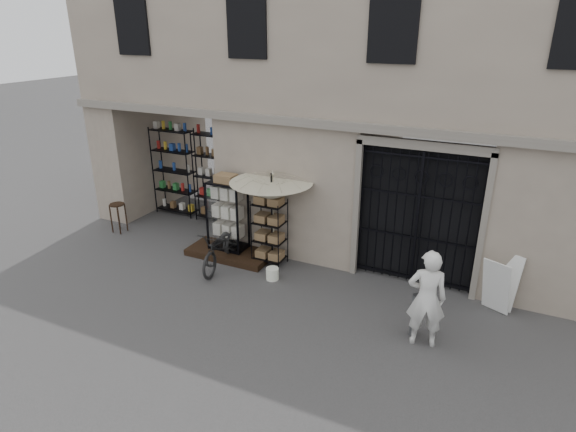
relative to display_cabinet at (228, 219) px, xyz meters
The scene contains 15 objects.
ground 3.12m from the display_cabinet, 33.73° to the right, with size 80.00×80.00×0.00m, color black.
main_building 4.97m from the display_cabinet, 43.32° to the left, with size 14.00×4.00×9.00m, color gray.
shop_recess 2.40m from the display_cabinet, 150.48° to the left, with size 3.00×1.70×3.00m, color black.
shop_shelving 2.66m from the display_cabinet, 141.54° to the left, with size 2.70×0.50×2.50m, color black.
iron_gate 4.32m from the display_cabinet, ahead, with size 2.50×0.21×3.00m.
step_platform 0.82m from the display_cabinet, 52.44° to the right, with size 2.00×0.90×0.15m, color black.
display_cabinet is the anchor object (origin of this frame).
wire_rack 1.12m from the display_cabinet, ahead, with size 0.73×0.56×1.55m.
market_umbrella 1.52m from the display_cabinet, ahead, with size 2.10×2.11×2.59m.
white_bucket 1.81m from the display_cabinet, 24.02° to the right, with size 0.27×0.27×0.26m, color white.
bicycle 1.10m from the display_cabinet, 71.93° to the right, with size 0.63×0.94×1.79m, color black.
wooden_stool 3.35m from the display_cabinet, behind, with size 0.48×0.48×0.79m.
steel_bollard 4.89m from the display_cabinet, 16.54° to the right, with size 0.15×0.15×0.81m, color slate.
shopkeeper 5.17m from the display_cabinet, 17.71° to the right, with size 0.64×1.76×0.42m, color silver.
easel_sign 5.96m from the display_cabinet, ahead, with size 0.72×0.76×1.09m.
Camera 1 is at (3.24, -7.12, 5.13)m, focal length 30.00 mm.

